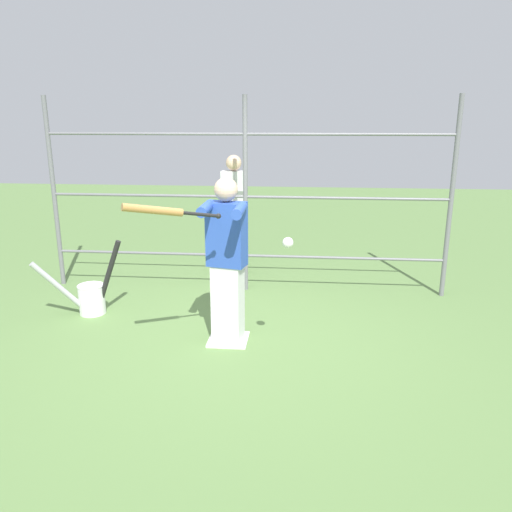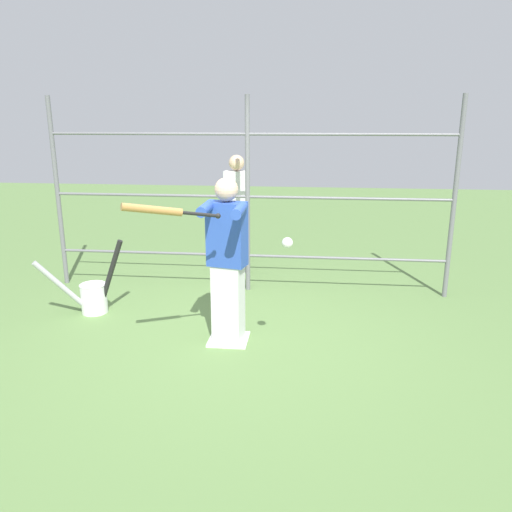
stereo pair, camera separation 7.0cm
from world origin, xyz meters
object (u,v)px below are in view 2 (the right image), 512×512
(batter, at_px, (227,256))
(baseball_bat_swinging, at_px, (161,211))
(bystander_behind_fence, at_px, (237,213))
(softball_in_flight, at_px, (287,243))
(bat_bucket, at_px, (93,295))

(batter, bearing_deg, baseball_bat_swinging, 58.97)
(batter, height_order, bystander_behind_fence, bystander_behind_fence)
(bystander_behind_fence, bearing_deg, softball_in_flight, 106.80)
(softball_in_flight, bearing_deg, bystander_behind_fence, -73.20)
(softball_in_flight, height_order, bystander_behind_fence, bystander_behind_fence)
(baseball_bat_swinging, distance_m, softball_in_flight, 1.11)
(batter, height_order, softball_in_flight, batter)
(baseball_bat_swinging, xyz_separation_m, softball_in_flight, (-1.04, -0.24, -0.31))
(batter, height_order, bat_bucket, batter)
(softball_in_flight, relative_size, bystander_behind_fence, 0.06)
(baseball_bat_swinging, xyz_separation_m, bystander_behind_fence, (-0.17, -3.10, -0.58))
(batter, bearing_deg, softball_in_flight, 142.62)
(softball_in_flight, distance_m, bat_bucket, 2.71)
(batter, distance_m, bat_bucket, 1.92)
(bat_bucket, relative_size, bystander_behind_fence, 0.54)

